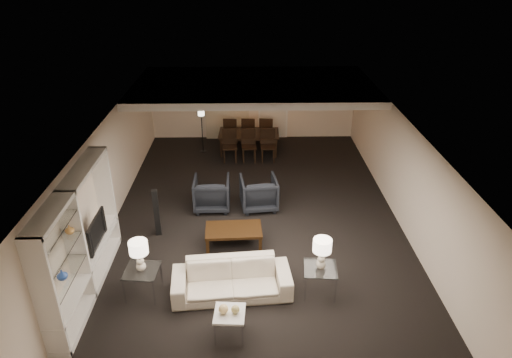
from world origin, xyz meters
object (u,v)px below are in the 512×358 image
Objects in this scene: marble_table at (230,324)px; chair_fm at (249,131)px; floor_lamp at (202,131)px; table_lamp_right at (322,254)px; sofa at (232,279)px; floor_speaker at (156,213)px; chair_nl at (230,146)px; coffee_table at (234,237)px; table_lamp_left at (140,256)px; television at (92,231)px; chair_nm at (249,146)px; side_table_left at (143,282)px; armchair_left at (212,193)px; armchair_right at (259,193)px; dining_table at (249,143)px; vase_blue at (62,275)px; chair_fr at (266,131)px; chair_fl at (231,131)px; vase_amber at (69,230)px; side_table_right at (320,280)px; chair_nr at (268,146)px; pendant_light at (264,102)px.

chair_fm is (0.36, 8.60, 0.25)m from marble_table.
table_lamp_right is at bearing -67.82° from floor_lamp.
sofa is 2.77m from floor_speaker.
sofa is 2.25× the size of chair_nl.
table_lamp_left is (-1.70, -1.60, 0.68)m from coffee_table.
television reaches higher than chair_nm.
floor_speaker reaches higher than chair_fm.
floor_lamp reaches higher than side_table_left.
armchair_left is at bearing -81.52° from floor_lamp.
armchair_right is 3.56m from dining_table.
television is 1.49m from vase_blue.
chair_fr reaches higher than dining_table.
chair_fr is (0.60, 1.30, 0.00)m from chair_nm.
floor_speaker is 1.16× the size of chair_fl.
vase_amber is 0.12× the size of floor_lamp.
floor_speaker is 6.06m from chair_fr.
table_lamp_left reaches higher than side_table_right.
floor_speaker reaches higher than armchair_left.
coffee_table is at bearing 43.26° from table_lamp_left.
chair_nl is (2.55, 6.41, -1.14)m from vase_amber.
chair_fm is (0.00, 0.65, 0.16)m from dining_table.
armchair_left is 0.92× the size of chair_fl.
vase_amber reaches higher than chair_fm.
television reaches higher than armchair_left.
table_lamp_left is at bearing 70.57° from armchair_left.
chair_nr is 1.00× the size of chair_fr.
coffee_table is 0.64× the size of dining_table.
floor_speaker is 1.16× the size of chair_nm.
armchair_right is 0.92× the size of chair_nr.
pendant_light is 5.02m from coffee_table.
pendant_light is 0.83× the size of side_table_right.
chair_fm is (-0.60, 1.30, 0.00)m from chair_nr.
sofa is at bearing -91.04° from dining_table.
armchair_left is 3.47m from television.
chair_fr is at bearing 90.63° from chair_nr.
sofa is at bearing -103.31° from television.
table_lamp_left is at bearing 147.09° from marble_table.
television is at bearing 161.71° from sofa.
vase_blue is 0.18× the size of chair_nl.
side_table_left is (-1.10, -3.30, -0.13)m from armchair_left.
table_lamp_right is at bearing 101.57° from armchair_right.
chair_fl is at bearing 78.95° from table_lamp_left.
chair_nm is at bearing 102.15° from side_table_right.
chair_fm is at bearing 62.24° from chair_nl.
pendant_light is 0.81× the size of table_lamp_right.
coffee_table is 5.99m from chair_fr.
vase_blue is at bearing -101.83° from floor_lamp.
marble_table is (-0.82, -7.35, -1.66)m from pendant_light.
side_table_right is 4.69m from vase_amber.
side_table_left is 7.78m from chair_fm.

